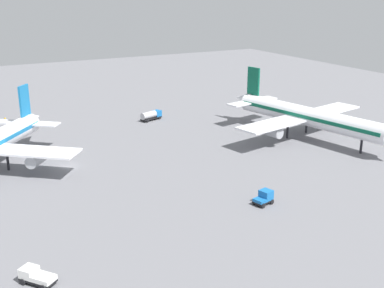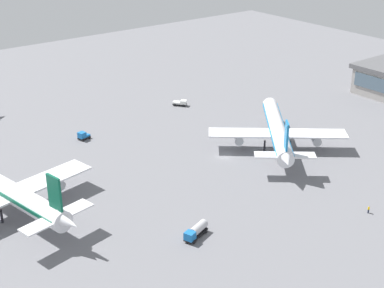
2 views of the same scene
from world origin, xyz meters
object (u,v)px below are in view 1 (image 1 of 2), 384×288
Objects in this scene: fuel_truck at (151,115)px; ground_crew_worker at (5,120)px; airplane_taxiing at (307,116)px; pushback_tractor at (36,276)px; baggage_tug at (264,197)px.

fuel_truck is 38.29m from ground_crew_worker.
pushback_tractor is (30.93, -68.67, -4.36)m from airplane_taxiing.
airplane_taxiing is 13.40× the size of baggage_tug.
baggage_tug is 57.89m from fuel_truck.
ground_crew_worker is (-73.02, -30.17, -0.31)m from baggage_tug.
baggage_tug is (25.46, -30.79, -4.17)m from airplane_taxiing.
fuel_truck reaches higher than baggage_tug.
baggage_tug is 2.14× the size of ground_crew_worker.
fuel_truck is at bearing 70.68° from baggage_tug.
airplane_taxiing is 28.66× the size of ground_crew_worker.
baggage_tug is 0.54× the size of fuel_truck.
airplane_taxiing reaches higher than baggage_tug.
ground_crew_worker is at bearing -43.74° from pushback_tractor.
airplane_taxiing reaches higher than fuel_truck.
baggage_tug reaches higher than ground_crew_worker.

